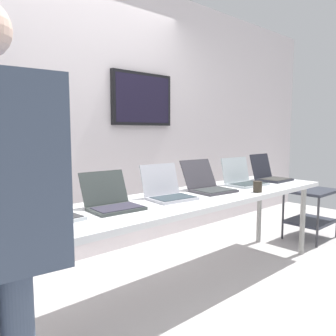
{
  "coord_description": "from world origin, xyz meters",
  "views": [
    {
      "loc": [
        -1.47,
        -1.78,
        1.24
      ],
      "look_at": [
        0.18,
        0.03,
        0.97
      ],
      "focal_mm": 35.9,
      "sensor_mm": 36.0,
      "label": 1
    }
  ],
  "objects_px": {
    "laptop_station_3": "(167,191)",
    "coffee_mug": "(258,187)",
    "laptop_station_1": "(42,211)",
    "laptop_station_2": "(112,200)",
    "laptop_station_4": "(208,184)",
    "laptop_station_6": "(269,174)",
    "laptop_station_5": "(243,179)",
    "workbench": "(152,209)",
    "storage_cart": "(311,206)"
  },
  "relations": [
    {
      "from": "laptop_station_1",
      "to": "laptop_station_5",
      "type": "height_order",
      "value": "laptop_station_5"
    },
    {
      "from": "laptop_station_1",
      "to": "laptop_station_3",
      "type": "relative_size",
      "value": 1.1
    },
    {
      "from": "coffee_mug",
      "to": "workbench",
      "type": "bearing_deg",
      "value": 164.79
    },
    {
      "from": "laptop_station_6",
      "to": "laptop_station_2",
      "type": "bearing_deg",
      "value": 179.99
    },
    {
      "from": "workbench",
      "to": "storage_cart",
      "type": "relative_size",
      "value": 6.47
    },
    {
      "from": "workbench",
      "to": "coffee_mug",
      "type": "distance_m",
      "value": 0.96
    },
    {
      "from": "laptop_station_3",
      "to": "coffee_mug",
      "type": "xyz_separation_m",
      "value": [
        0.73,
        -0.3,
        -0.01
      ]
    },
    {
      "from": "laptop_station_3",
      "to": "laptop_station_5",
      "type": "distance_m",
      "value": 0.96
    },
    {
      "from": "laptop_station_2",
      "to": "coffee_mug",
      "type": "relative_size",
      "value": 3.78
    },
    {
      "from": "laptop_station_2",
      "to": "coffee_mug",
      "type": "height_order",
      "value": "laptop_station_2"
    },
    {
      "from": "laptop_station_5",
      "to": "storage_cart",
      "type": "xyz_separation_m",
      "value": [
        1.17,
        -0.13,
        -0.42
      ]
    },
    {
      "from": "workbench",
      "to": "laptop_station_3",
      "type": "height_order",
      "value": "laptop_station_3"
    },
    {
      "from": "workbench",
      "to": "coffee_mug",
      "type": "relative_size",
      "value": 40.64
    },
    {
      "from": "laptop_station_1",
      "to": "storage_cart",
      "type": "height_order",
      "value": "laptop_station_1"
    },
    {
      "from": "laptop_station_3",
      "to": "laptop_station_1",
      "type": "bearing_deg",
      "value": 179.03
    },
    {
      "from": "coffee_mug",
      "to": "storage_cart",
      "type": "height_order",
      "value": "coffee_mug"
    },
    {
      "from": "workbench",
      "to": "laptop_station_3",
      "type": "relative_size",
      "value": 10.47
    },
    {
      "from": "laptop_station_5",
      "to": "laptop_station_6",
      "type": "height_order",
      "value": "laptop_station_6"
    },
    {
      "from": "laptop_station_5",
      "to": "coffee_mug",
      "type": "height_order",
      "value": "laptop_station_5"
    },
    {
      "from": "laptop_station_2",
      "to": "coffee_mug",
      "type": "xyz_separation_m",
      "value": [
        1.22,
        -0.3,
        -0.01
      ]
    },
    {
      "from": "workbench",
      "to": "coffee_mug",
      "type": "bearing_deg",
      "value": -15.21
    },
    {
      "from": "laptop_station_1",
      "to": "laptop_station_2",
      "type": "relative_size",
      "value": 1.13
    },
    {
      "from": "laptop_station_5",
      "to": "laptop_station_1",
      "type": "bearing_deg",
      "value": 179.63
    },
    {
      "from": "workbench",
      "to": "laptop_station_6",
      "type": "distance_m",
      "value": 1.6
    },
    {
      "from": "laptop_station_1",
      "to": "laptop_station_5",
      "type": "distance_m",
      "value": 1.89
    },
    {
      "from": "coffee_mug",
      "to": "storage_cart",
      "type": "distance_m",
      "value": 1.46
    },
    {
      "from": "laptop_station_2",
      "to": "laptop_station_6",
      "type": "height_order",
      "value": "laptop_station_6"
    },
    {
      "from": "laptop_station_4",
      "to": "laptop_station_6",
      "type": "bearing_deg",
      "value": -0.69
    },
    {
      "from": "laptop_station_5",
      "to": "laptop_station_4",
      "type": "bearing_deg",
      "value": 179.13
    },
    {
      "from": "laptop_station_2",
      "to": "coffee_mug",
      "type": "distance_m",
      "value": 1.26
    },
    {
      "from": "laptop_station_6",
      "to": "coffee_mug",
      "type": "xyz_separation_m",
      "value": [
        -0.68,
        -0.3,
        -0.01
      ]
    },
    {
      "from": "laptop_station_1",
      "to": "laptop_station_3",
      "type": "height_order",
      "value": "laptop_station_3"
    },
    {
      "from": "laptop_station_1",
      "to": "coffee_mug",
      "type": "distance_m",
      "value": 1.7
    },
    {
      "from": "storage_cart",
      "to": "laptop_station_1",
      "type": "bearing_deg",
      "value": 177.38
    },
    {
      "from": "workbench",
      "to": "laptop_station_2",
      "type": "height_order",
      "value": "laptop_station_2"
    },
    {
      "from": "storage_cart",
      "to": "workbench",
      "type": "bearing_deg",
      "value": 178.2
    },
    {
      "from": "laptop_station_6",
      "to": "coffee_mug",
      "type": "bearing_deg",
      "value": -156.1
    },
    {
      "from": "laptop_station_4",
      "to": "laptop_station_6",
      "type": "relative_size",
      "value": 1.25
    },
    {
      "from": "laptop_station_5",
      "to": "coffee_mug",
      "type": "xyz_separation_m",
      "value": [
        -0.22,
        -0.31,
        -0.01
      ]
    },
    {
      "from": "workbench",
      "to": "laptop_station_4",
      "type": "distance_m",
      "value": 0.67
    },
    {
      "from": "laptop_station_3",
      "to": "workbench",
      "type": "bearing_deg",
      "value": -164.7
    },
    {
      "from": "storage_cart",
      "to": "laptop_station_3",
      "type": "bearing_deg",
      "value": 176.65
    },
    {
      "from": "workbench",
      "to": "laptop_station_3",
      "type": "distance_m",
      "value": 0.22
    },
    {
      "from": "laptop_station_1",
      "to": "laptop_station_2",
      "type": "xyz_separation_m",
      "value": [
        0.45,
        -0.02,
        0.0
      ]
    },
    {
      "from": "workbench",
      "to": "storage_cart",
      "type": "bearing_deg",
      "value": -1.8
    },
    {
      "from": "laptop_station_4",
      "to": "laptop_station_3",
      "type": "bearing_deg",
      "value": -178.65
    },
    {
      "from": "workbench",
      "to": "laptop_station_2",
      "type": "relative_size",
      "value": 10.76
    },
    {
      "from": "workbench",
      "to": "laptop_station_4",
      "type": "xyz_separation_m",
      "value": [
        0.66,
        0.06,
        0.1
      ]
    },
    {
      "from": "laptop_station_3",
      "to": "laptop_station_4",
      "type": "height_order",
      "value": "laptop_station_4"
    },
    {
      "from": "laptop_station_2",
      "to": "laptop_station_1",
      "type": "bearing_deg",
      "value": 177.96
    }
  ]
}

